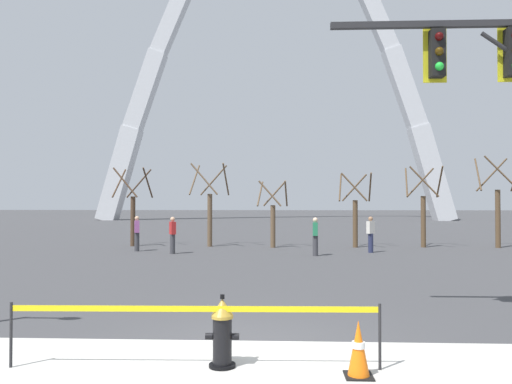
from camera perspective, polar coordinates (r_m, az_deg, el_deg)
The scene contains 15 objects.
ground_plane at distance 8.07m, azimuth -0.96°, elevation -17.35°, with size 240.00×240.00×0.00m, color #3D3D3F.
fire_hydrant at distance 7.03m, azimuth -3.89°, elevation -15.85°, with size 0.46×0.48×0.99m.
caution_tape_barrier at distance 6.96m, azimuth -7.12°, elevation -14.78°, with size 5.02×0.16×0.89m.
traffic_cone_by_hydrant at distance 6.81m, azimuth 11.69°, elevation -17.28°, with size 0.36×0.36×0.73m.
monument_arch at distance 61.20m, azimuth 2.01°, elevation 13.17°, with size 42.66×2.24×39.65m.
tree_far_left at distance 25.83m, azimuth -13.96°, elevation -2.18°, with size 1.82×1.83×3.94m.
tree_left_mid at distance 24.99m, azimuth -5.34°, elevation -2.04°, with size 1.91×1.92×4.14m.
tree_center_left at distance 24.30m, azimuth 1.95°, elevation -3.00°, with size 1.52×1.53×3.26m.
tree_center_right at distance 24.84m, azimuth 11.32°, elevation -2.54°, with size 1.69×1.70×3.65m.
tree_right_mid at distance 25.76m, azimuth 18.65°, elevation -2.13°, with size 1.83×1.84×3.96m.
tree_far_right at distance 26.88m, azimuth 26.01°, elevation -1.58°, with size 2.04×2.06×4.44m.
pedestrian_walking_left at distance 20.76m, azimuth 6.83°, elevation -5.06°, with size 0.23×0.36×1.59m.
pedestrian_standing_center at distance 22.50m, azimuth 13.04°, elevation -4.73°, with size 0.39×0.37×1.59m.
pedestrian_walking_right at distance 23.20m, azimuth -13.52°, elevation -4.62°, with size 0.30×0.39×1.59m.
pedestrian_near_trees at distance 21.73m, azimuth -9.56°, elevation -4.87°, with size 0.34×0.39×1.59m.
Camera 1 is at (0.46, -7.73, 2.26)m, focal length 34.82 mm.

